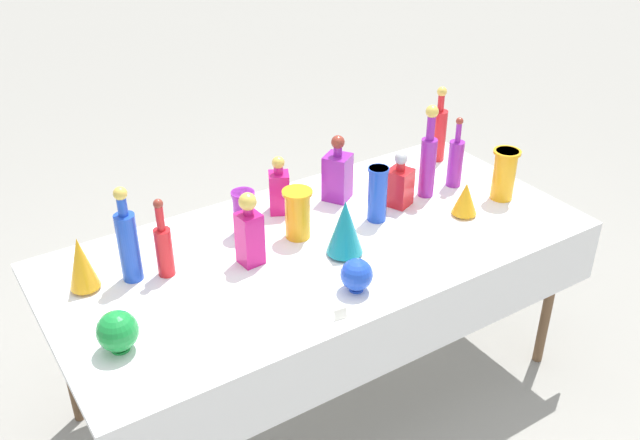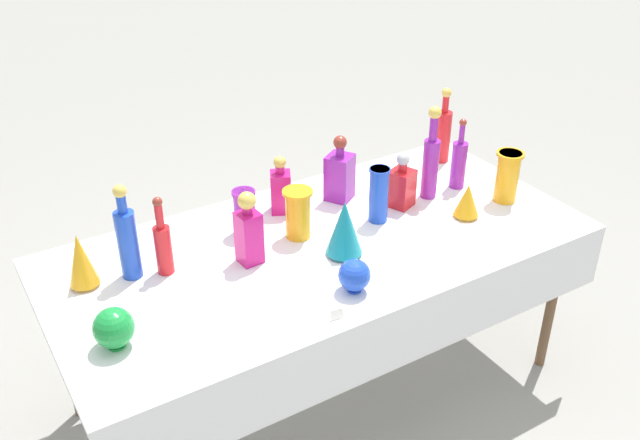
% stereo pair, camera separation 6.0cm
% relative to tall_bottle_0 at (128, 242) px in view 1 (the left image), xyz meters
% --- Properties ---
extents(ground_plane, '(40.00, 40.00, 0.00)m').
position_rel_tall_bottle_0_xyz_m(ground_plane, '(0.70, -0.16, -0.91)').
color(ground_plane, gray).
extents(display_table, '(2.10, 1.00, 0.76)m').
position_rel_tall_bottle_0_xyz_m(display_table, '(0.70, -0.19, -0.21)').
color(display_table, white).
rests_on(display_table, ground).
extents(tall_bottle_0, '(0.07, 0.07, 0.37)m').
position_rel_tall_bottle_0_xyz_m(tall_bottle_0, '(0.00, 0.00, 0.00)').
color(tall_bottle_0, blue).
rests_on(tall_bottle_0, display_table).
extents(tall_bottle_1, '(0.06, 0.06, 0.31)m').
position_rel_tall_bottle_0_xyz_m(tall_bottle_1, '(0.11, -0.04, -0.04)').
color(tall_bottle_1, red).
rests_on(tall_bottle_1, display_table).
extents(tall_bottle_2, '(0.07, 0.07, 0.41)m').
position_rel_tall_bottle_0_xyz_m(tall_bottle_2, '(1.29, -0.08, 0.02)').
color(tall_bottle_2, purple).
rests_on(tall_bottle_2, display_table).
extents(tall_bottle_3, '(0.07, 0.07, 0.32)m').
position_rel_tall_bottle_0_xyz_m(tall_bottle_3, '(1.46, -0.08, -0.04)').
color(tall_bottle_3, purple).
rests_on(tall_bottle_3, display_table).
extents(tall_bottle_4, '(0.07, 0.07, 0.36)m').
position_rel_tall_bottle_0_xyz_m(tall_bottle_4, '(1.57, 0.17, -0.01)').
color(tall_bottle_4, red).
rests_on(tall_bottle_4, display_table).
extents(square_decanter_0, '(0.11, 0.11, 0.25)m').
position_rel_tall_bottle_0_xyz_m(square_decanter_0, '(0.69, 0.13, -0.05)').
color(square_decanter_0, '#C61972').
rests_on(square_decanter_0, display_table).
extents(square_decanter_1, '(0.09, 0.09, 0.29)m').
position_rel_tall_bottle_0_xyz_m(square_decanter_1, '(0.40, -0.14, -0.02)').
color(square_decanter_1, '#C61972').
rests_on(square_decanter_1, display_table).
extents(square_decanter_2, '(0.14, 0.14, 0.29)m').
position_rel_tall_bottle_0_xyz_m(square_decanter_2, '(0.95, 0.10, -0.04)').
color(square_decanter_2, purple).
rests_on(square_decanter_2, display_table).
extents(square_decanter_3, '(0.12, 0.12, 0.24)m').
position_rel_tall_bottle_0_xyz_m(square_decanter_3, '(1.14, -0.09, -0.06)').
color(square_decanter_3, red).
rests_on(square_decanter_3, display_table).
extents(slender_vase_0, '(0.09, 0.09, 0.24)m').
position_rel_tall_bottle_0_xyz_m(slender_vase_0, '(0.99, -0.14, -0.03)').
color(slender_vase_0, blue).
rests_on(slender_vase_0, display_table).
extents(slender_vase_1, '(0.12, 0.12, 0.22)m').
position_rel_tall_bottle_0_xyz_m(slender_vase_1, '(1.55, -0.28, -0.03)').
color(slender_vase_1, orange).
rests_on(slender_vase_1, display_table).
extents(slender_vase_2, '(0.12, 0.12, 0.20)m').
position_rel_tall_bottle_0_xyz_m(slender_vase_2, '(0.65, -0.08, -0.04)').
color(slender_vase_2, orange).
rests_on(slender_vase_2, display_table).
extents(slender_vase_3, '(0.09, 0.09, 0.18)m').
position_rel_tall_bottle_0_xyz_m(slender_vase_3, '(0.48, 0.06, -0.06)').
color(slender_vase_3, purple).
rests_on(slender_vase_3, display_table).
extents(fluted_vase_0, '(0.10, 0.10, 0.15)m').
position_rel_tall_bottle_0_xyz_m(fluted_vase_0, '(1.31, -0.31, -0.08)').
color(fluted_vase_0, orange).
rests_on(fluted_vase_0, display_table).
extents(fluted_vase_1, '(0.14, 0.14, 0.23)m').
position_rel_tall_bottle_0_xyz_m(fluted_vase_1, '(0.73, -0.28, -0.04)').
color(fluted_vase_1, teal).
rests_on(fluted_vase_1, display_table).
extents(fluted_vase_2, '(0.11, 0.11, 0.21)m').
position_rel_tall_bottle_0_xyz_m(fluted_vase_2, '(-0.16, 0.03, -0.05)').
color(fluted_vase_2, orange).
rests_on(fluted_vase_2, display_table).
extents(round_bowl_0, '(0.13, 0.13, 0.14)m').
position_rel_tall_bottle_0_xyz_m(round_bowl_0, '(-0.17, -0.35, -0.08)').
color(round_bowl_0, '#198C38').
rests_on(round_bowl_0, display_table).
extents(round_bowl_1, '(0.12, 0.12, 0.12)m').
position_rel_tall_bottle_0_xyz_m(round_bowl_1, '(0.63, -0.50, -0.09)').
color(round_bowl_1, blue).
rests_on(round_bowl_1, display_table).
extents(price_tag_left, '(0.05, 0.02, 0.04)m').
position_rel_tall_bottle_0_xyz_m(price_tag_left, '(0.49, -0.60, -0.13)').
color(price_tag_left, white).
rests_on(price_tag_left, display_table).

